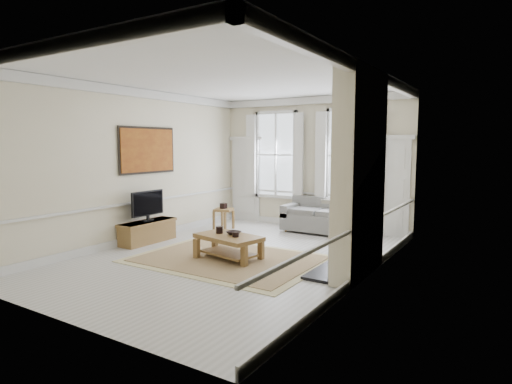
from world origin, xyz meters
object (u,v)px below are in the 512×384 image
Objects in this scene: side_table at (224,213)px; sofa at (321,218)px; tv_stand at (148,232)px; coffee_table at (229,239)px.

sofa is at bearing 22.52° from side_table.
sofa is 1.34× the size of tv_stand.
side_table reaches higher than tv_stand.
tv_stand is at bearing -173.36° from coffee_table.
coffee_table is at bearing -51.79° from side_table.
sofa is 3.26× the size of side_table.
tv_stand is (-2.36, 0.20, -0.15)m from coffee_table.
side_table is at bearing 75.97° from tv_stand.
tv_stand is (-2.84, -3.09, -0.12)m from sofa.
side_table reaches higher than coffee_table.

